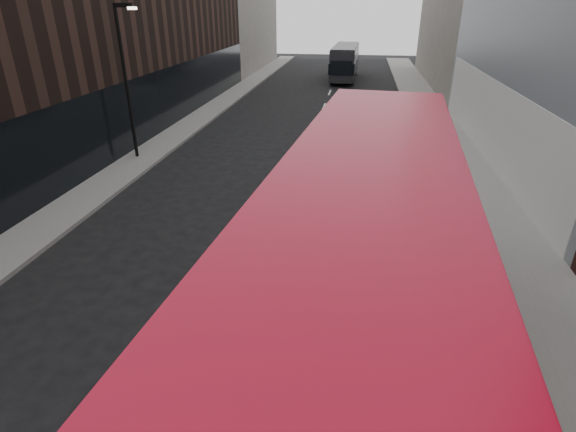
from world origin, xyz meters
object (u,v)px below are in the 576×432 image
at_px(red_bus, 362,284).
at_px(car_c, 355,121).
at_px(car_b, 354,122).
at_px(car_a, 300,185).
at_px(grey_bus, 345,61).
at_px(street_lamp, 126,73).

distance_m(red_bus, car_c, 20.37).
bearing_deg(car_b, car_c, -12.84).
bearing_deg(car_b, car_a, -99.64).
xyz_separation_m(grey_bus, car_b, (1.47, -21.13, -1.05)).
bearing_deg(grey_bus, car_c, -84.48).
relative_size(red_bus, car_c, 2.35).
distance_m(street_lamp, car_b, 12.95).
height_order(car_a, car_c, car_c).
distance_m(red_bus, car_a, 10.39).
height_order(grey_bus, car_c, grey_bus).
relative_size(grey_bus, car_b, 2.38).
xyz_separation_m(street_lamp, car_b, (10.62, 6.55, -3.47)).
bearing_deg(car_b, street_lamp, -147.61).
distance_m(red_bus, car_b, 20.38).
distance_m(street_lamp, car_a, 10.17).
bearing_deg(street_lamp, car_c, 31.56).
bearing_deg(red_bus, grey_bus, 97.62).
distance_m(street_lamp, red_bus, 17.68).
bearing_deg(car_c, street_lamp, -148.53).
xyz_separation_m(red_bus, car_a, (-2.34, 9.88, -2.18)).
bearing_deg(car_c, car_a, -100.62).
height_order(street_lamp, car_b, street_lamp).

